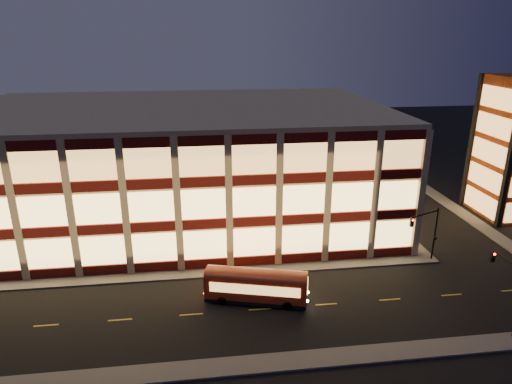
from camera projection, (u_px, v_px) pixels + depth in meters
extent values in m
plane|color=black|center=(212.00, 278.00, 45.28)|extent=(200.00, 200.00, 0.00)
cube|color=#514F4C|center=(181.00, 274.00, 45.83)|extent=(54.00, 2.00, 0.15)
cube|color=#514F4C|center=(371.00, 205.00, 63.95)|extent=(2.00, 30.00, 0.15)
cube|color=#514F4C|center=(445.00, 202.00, 65.28)|extent=(2.00, 30.00, 0.15)
cube|color=#514F4C|center=(219.00, 368.00, 33.11)|extent=(100.00, 2.00, 0.15)
cube|color=tan|center=(182.00, 164.00, 58.46)|extent=(50.00, 30.00, 14.00)
cube|color=tan|center=(178.00, 108.00, 56.04)|extent=(50.40, 30.40, 0.50)
cube|color=#470C0A|center=(181.00, 265.00, 46.46)|extent=(50.10, 0.25, 1.00)
cube|color=#FFC86B|center=(180.00, 246.00, 45.77)|extent=(49.00, 0.20, 3.00)
cube|color=#470C0A|center=(366.00, 202.00, 63.65)|extent=(0.25, 30.10, 1.00)
cube|color=#FFC86B|center=(367.00, 187.00, 62.94)|extent=(0.20, 29.00, 3.00)
cube|color=#470C0A|center=(179.00, 225.00, 44.99)|extent=(50.10, 0.25, 1.00)
cube|color=#FFC86B|center=(178.00, 205.00, 44.30)|extent=(49.00, 0.20, 3.00)
cube|color=#470C0A|center=(368.00, 171.00, 62.17)|extent=(0.25, 30.10, 1.00)
cube|color=#FFC86B|center=(369.00, 157.00, 61.47)|extent=(0.20, 29.00, 3.00)
cube|color=#470C0A|center=(176.00, 183.00, 43.51)|extent=(50.10, 0.25, 1.00)
cube|color=#FFC86B|center=(175.00, 162.00, 42.83)|extent=(49.00, 0.20, 3.00)
cube|color=#470C0A|center=(371.00, 140.00, 60.70)|extent=(0.25, 30.10, 1.00)
cube|color=#FFC86B|center=(372.00, 124.00, 60.00)|extent=(0.20, 29.00, 3.00)
cube|color=black|center=(510.00, 157.00, 54.13)|extent=(0.60, 0.60, 18.00)
cube|color=black|center=(472.00, 142.00, 61.61)|extent=(0.60, 0.60, 18.00)
cube|color=#F2A955|center=(480.00, 202.00, 60.27)|extent=(0.16, 6.60, 2.60)
cube|color=#F2A955|center=(484.00, 177.00, 59.13)|extent=(0.16, 6.60, 2.60)
cube|color=#F2A955|center=(489.00, 152.00, 58.00)|extent=(0.16, 6.60, 2.60)
cube|color=#F2A955|center=(493.00, 126.00, 56.86)|extent=(0.16, 6.60, 2.60)
cube|color=#F2A955|center=(498.00, 98.00, 55.72)|extent=(0.16, 6.60, 2.60)
cylinder|color=black|center=(435.00, 234.00, 47.89)|extent=(0.18, 0.18, 6.00)
cylinder|color=black|center=(426.00, 214.00, 46.07)|extent=(3.56, 1.63, 0.14)
cube|color=black|center=(412.00, 222.00, 45.32)|extent=(0.32, 0.32, 0.95)
sphere|color=#FF0C05|center=(413.00, 220.00, 45.06)|extent=(0.20, 0.20, 0.20)
cube|color=black|center=(435.00, 238.00, 47.84)|extent=(0.25, 0.18, 0.28)
cylinder|color=black|center=(509.00, 262.00, 36.42)|extent=(0.14, 4.00, 0.14)
cube|color=black|center=(493.00, 256.00, 38.46)|extent=(0.32, 0.32, 0.95)
sphere|color=#FF0C05|center=(495.00, 254.00, 38.19)|extent=(0.20, 0.20, 0.20)
cube|color=#962008|center=(256.00, 286.00, 40.96)|extent=(9.41, 4.61, 2.10)
cube|color=black|center=(256.00, 298.00, 41.37)|extent=(9.41, 4.61, 0.32)
cylinder|color=black|center=(222.00, 300.00, 40.78)|extent=(0.86, 0.48, 0.82)
cylinder|color=black|center=(227.00, 288.00, 42.65)|extent=(0.86, 0.48, 0.82)
cylinder|color=black|center=(288.00, 305.00, 40.02)|extent=(0.86, 0.48, 0.82)
cylinder|color=black|center=(289.00, 293.00, 41.90)|extent=(0.86, 0.48, 0.82)
cube|color=#F2A955|center=(254.00, 290.00, 39.77)|extent=(7.76, 2.17, 0.91)
cube|color=#F2A955|center=(258.00, 276.00, 41.96)|extent=(7.76, 2.17, 0.91)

